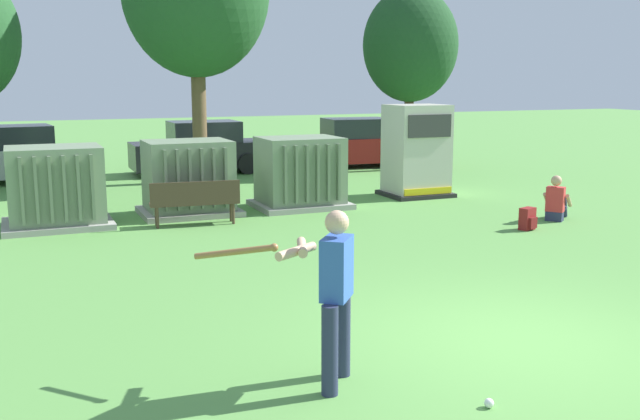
{
  "coord_description": "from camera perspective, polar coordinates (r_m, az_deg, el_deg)",
  "views": [
    {
      "loc": [
        -5.16,
        -6.47,
        2.97
      ],
      "look_at": [
        -0.96,
        3.5,
        1.0
      ],
      "focal_mm": 40.96,
      "sensor_mm": 36.0,
      "label": 1
    }
  ],
  "objects": [
    {
      "name": "parked_car_left_of_center",
      "position": [
        22.66,
        -23.13,
        3.88
      ],
      "size": [
        4.35,
        2.24,
        1.62
      ],
      "color": "#B2B2B7",
      "rests_on": "ground"
    },
    {
      "name": "transformer_mid_west",
      "position": [
        16.22,
        -10.25,
        2.43
      ],
      "size": [
        2.1,
        1.7,
        1.62
      ],
      "color": "#9E9B93",
      "rests_on": "ground"
    },
    {
      "name": "tree_center_right",
      "position": [
        23.92,
        7.07,
        12.63
      ],
      "size": [
        3.02,
        3.02,
        5.78
      ],
      "color": "#4C3828",
      "rests_on": "ground"
    },
    {
      "name": "backpack",
      "position": [
        14.97,
        15.93,
        -0.69
      ],
      "size": [
        0.37,
        0.34,
        0.44
      ],
      "color": "maroon",
      "rests_on": "ground"
    },
    {
      "name": "ground_plane",
      "position": [
        8.79,
        15.0,
        -9.8
      ],
      "size": [
        96.0,
        96.0,
        0.0
      ],
      "primitive_type": "plane",
      "color": "#5B9947"
    },
    {
      "name": "batter",
      "position": [
        7.04,
        0.85,
        -6.13
      ],
      "size": [
        1.4,
        1.22,
        1.74
      ],
      "color": "#282D4C",
      "rests_on": "ground"
    },
    {
      "name": "seated_spectator",
      "position": [
        16.14,
        17.97,
        0.57
      ],
      "size": [
        0.77,
        0.7,
        0.96
      ],
      "color": "#282D4C",
      "rests_on": "ground"
    },
    {
      "name": "generator_enclosure",
      "position": [
        18.6,
        7.54,
        4.58
      ],
      "size": [
        1.6,
        1.4,
        2.3
      ],
      "color": "#262626",
      "rests_on": "ground"
    },
    {
      "name": "transformer_mid_east",
      "position": [
        16.85,
        -1.57,
        2.88
      ],
      "size": [
        2.1,
        1.7,
        1.62
      ],
      "color": "#9E9B93",
      "rests_on": "ground"
    },
    {
      "name": "sports_ball",
      "position": [
        7.05,
        13.06,
        -14.48
      ],
      "size": [
        0.09,
        0.09,
        0.09
      ],
      "primitive_type": "sphere",
      "color": "white",
      "rests_on": "ground"
    },
    {
      "name": "park_bench",
      "position": [
        14.97,
        -9.74,
        0.81
      ],
      "size": [
        1.83,
        0.58,
        0.92
      ],
      "color": "#4C3828",
      "rests_on": "ground"
    },
    {
      "name": "transformer_west",
      "position": [
        15.52,
        -19.95,
        1.62
      ],
      "size": [
        2.1,
        1.7,
        1.62
      ],
      "color": "#9E9B93",
      "rests_on": "ground"
    },
    {
      "name": "parked_car_right_of_center",
      "position": [
        23.28,
        -9.29,
        4.73
      ],
      "size": [
        4.22,
        1.95,
        1.62
      ],
      "color": "black",
      "rests_on": "ground"
    },
    {
      "name": "parked_car_rightmost",
      "position": [
        24.65,
        2.63,
        5.16
      ],
      "size": [
        4.34,
        2.22,
        1.62
      ],
      "color": "maroon",
      "rests_on": "ground"
    }
  ]
}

